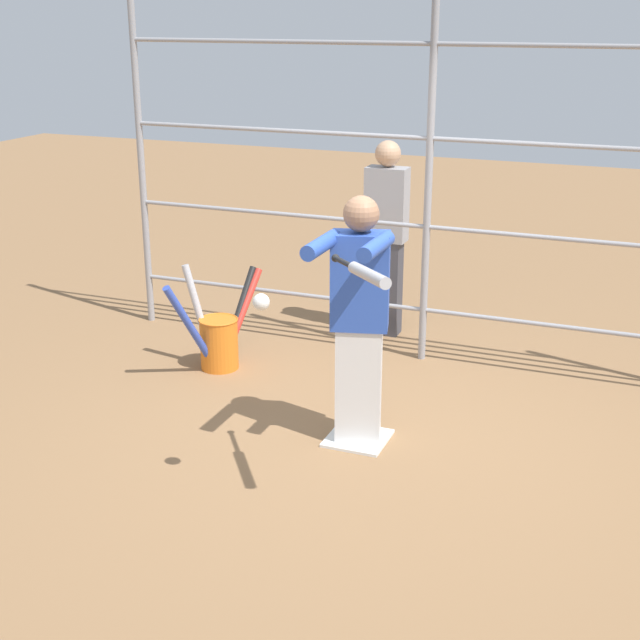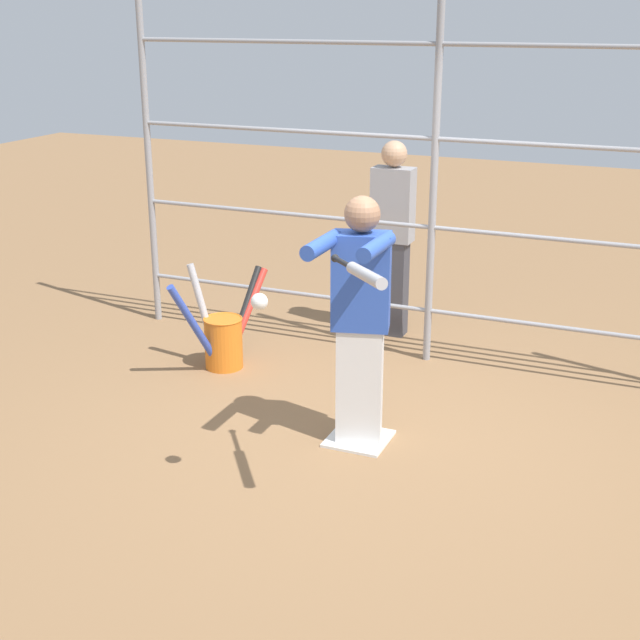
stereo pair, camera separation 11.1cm
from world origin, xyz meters
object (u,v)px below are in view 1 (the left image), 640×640
object	(u,v)px
bat_bucket	(219,337)
softball_in_flight	(261,302)
bystander_behind_fence	(386,236)
baseball_bat_swinging	(364,273)
batter	(359,314)

from	to	relation	value
bat_bucket	softball_in_flight	bearing A→B (deg)	125.07
softball_in_flight	bystander_behind_fence	size ratio (longest dim) A/B	0.06
baseball_bat_swinging	bystander_behind_fence	xyz separation A→B (m)	(0.80, -2.92, -0.55)
batter	softball_in_flight	world-z (taller)	batter
bystander_behind_fence	batter	bearing A→B (deg)	103.09
batter	baseball_bat_swinging	distance (m)	1.03
baseball_bat_swinging	batter	bearing A→B (deg)	-69.24
softball_in_flight	bat_bucket	size ratio (longest dim) A/B	0.08
batter	bat_bucket	xyz separation A→B (m)	(1.48, -0.83, -0.65)
batter	bystander_behind_fence	world-z (taller)	bystander_behind_fence
batter	softball_in_flight	xyz separation A→B (m)	(0.25, 0.91, 0.33)
batter	bystander_behind_fence	distance (m)	2.15
baseball_bat_swinging	bystander_behind_fence	distance (m)	3.07
bat_bucket	bystander_behind_fence	world-z (taller)	bystander_behind_fence
bat_bucket	bystander_behind_fence	distance (m)	1.73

